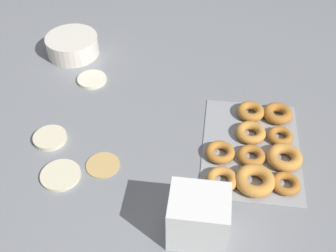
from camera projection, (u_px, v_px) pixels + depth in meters
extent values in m
plane|color=gray|center=(127.00, 126.00, 1.37)|extent=(3.00, 3.00, 0.00)
cylinder|color=silver|center=(92.00, 79.00, 1.53)|extent=(0.11, 0.11, 0.01)
cylinder|color=beige|center=(61.00, 175.00, 1.22)|extent=(0.12, 0.12, 0.01)
cylinder|color=beige|center=(50.00, 138.00, 1.32)|extent=(0.10, 0.10, 0.02)
cylinder|color=tan|center=(103.00, 165.00, 1.25)|extent=(0.10, 0.10, 0.01)
cube|color=#93969B|center=(251.00, 147.00, 1.30)|extent=(0.41, 0.30, 0.01)
torus|color=#AD6B28|center=(286.00, 184.00, 1.18)|extent=(0.08, 0.08, 0.02)
torus|color=#C68438|center=(284.00, 157.00, 1.24)|extent=(0.11, 0.11, 0.03)
torus|color=#AD6B28|center=(280.00, 135.00, 1.31)|extent=(0.08, 0.08, 0.02)
torus|color=#AD6B28|center=(278.00, 113.00, 1.38)|extent=(0.10, 0.10, 0.03)
torus|color=#C68438|center=(255.00, 180.00, 1.18)|extent=(0.11, 0.11, 0.03)
torus|color=#AD6B28|center=(251.00, 156.00, 1.25)|extent=(0.08, 0.08, 0.02)
torus|color=#C68438|center=(251.00, 133.00, 1.32)|extent=(0.09, 0.09, 0.03)
torus|color=#B7752D|center=(251.00, 112.00, 1.39)|extent=(0.09, 0.09, 0.03)
torus|color=#C68438|center=(222.00, 179.00, 1.19)|extent=(0.09, 0.09, 0.03)
torus|color=#B7752D|center=(220.00, 152.00, 1.26)|extent=(0.09, 0.09, 0.03)
cylinder|color=silver|center=(72.00, 45.00, 1.64)|extent=(0.20, 0.20, 0.07)
cube|color=white|center=(197.00, 229.00, 1.08)|extent=(0.12, 0.15, 0.03)
cube|color=white|center=(198.00, 223.00, 1.06)|extent=(0.12, 0.15, 0.03)
cube|color=white|center=(199.00, 217.00, 1.04)|extent=(0.12, 0.15, 0.03)
cube|color=white|center=(199.00, 210.00, 1.02)|extent=(0.12, 0.15, 0.03)
cube|color=white|center=(200.00, 203.00, 1.00)|extent=(0.12, 0.15, 0.03)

